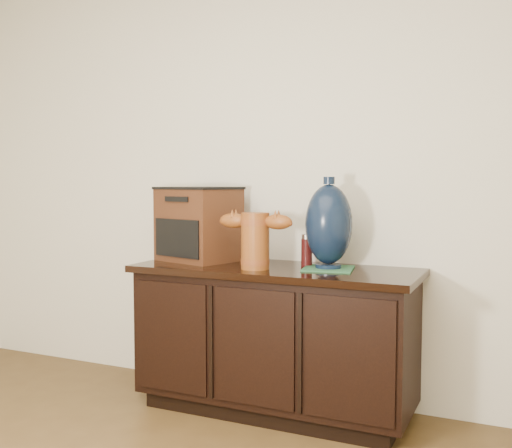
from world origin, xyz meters
The scene contains 6 objects.
sideboard centered at (0.00, 2.23, 0.39)m, with size 1.46×0.56×0.75m.
terracotta_vessel centered at (-0.06, 2.12, 0.91)m, with size 0.39×0.15×0.28m.
tv_radio centered at (-0.48, 2.29, 0.96)m, with size 0.48×0.43×0.41m.
green_mat centered at (0.27, 2.27, 0.76)m, with size 0.24×0.24×0.01m, color #2B6039.
lamp_base centered at (0.27, 2.27, 0.98)m, with size 0.27×0.27×0.45m.
spray_can centered at (0.14, 2.32, 0.84)m, with size 0.06×0.06×0.17m.
Camera 1 is at (1.18, -0.57, 1.19)m, focal length 42.00 mm.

